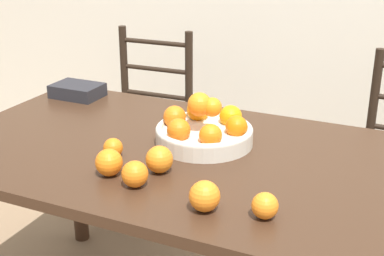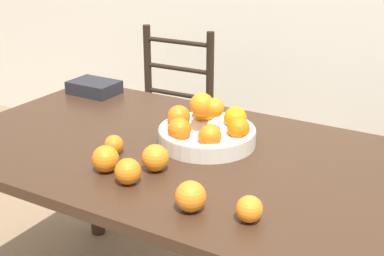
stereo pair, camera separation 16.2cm
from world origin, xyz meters
TOP-DOWN VIEW (x-y plane):
  - dining_table at (0.00, 0.00)m, footprint 1.83×0.93m
  - fruit_bowl at (-0.05, 0.09)m, footprint 0.33×0.33m
  - orange_loose_0 at (-0.27, -0.14)m, footprint 0.06×0.06m
  - orange_loose_1 at (-0.21, -0.25)m, footprint 0.08×0.08m
  - orange_loose_2 at (0.13, -0.33)m, footprint 0.08×0.08m
  - orange_loose_3 at (-0.09, -0.17)m, footprint 0.08×0.08m
  - orange_loose_4 at (-0.11, -0.28)m, footprint 0.08×0.08m
  - orange_loose_5 at (0.28, -0.30)m, footprint 0.07×0.07m
  - chair_left at (-0.70, 0.80)m, footprint 0.43×0.41m
  - book_stack at (-0.75, 0.33)m, footprint 0.21×0.15m

SIDE VIEW (x-z plane):
  - chair_left at x=-0.70m, z-range -0.02..0.94m
  - dining_table at x=0.00m, z-range 0.29..1.06m
  - book_stack at x=-0.75m, z-range 0.77..0.82m
  - orange_loose_0 at x=-0.27m, z-range 0.77..0.83m
  - orange_loose_5 at x=0.28m, z-range 0.77..0.84m
  - orange_loose_4 at x=-0.11m, z-range 0.77..0.84m
  - orange_loose_1 at x=-0.21m, z-range 0.77..0.85m
  - orange_loose_2 at x=0.13m, z-range 0.77..0.85m
  - orange_loose_3 at x=-0.09m, z-range 0.77..0.85m
  - fruit_bowl at x=-0.05m, z-range 0.73..0.91m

